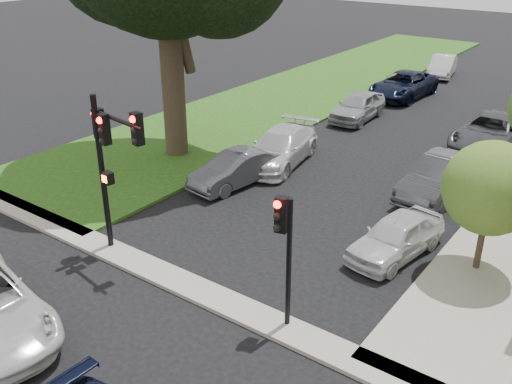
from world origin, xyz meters
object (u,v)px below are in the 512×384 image
Objects in this scene: car_parked_6 at (280,147)px; car_parked_8 at (403,85)px; car_parked_2 at (492,132)px; car_parked_5 at (235,169)px; car_parked_1 at (441,177)px; small_tree_a at (491,188)px; traffic_signal_main at (109,149)px; car_parked_0 at (396,236)px; traffic_signal_secondary at (285,239)px; car_parked_7 at (358,106)px; car_parked_9 at (443,66)px.

car_parked_6 is 0.94× the size of car_parked_8.
car_parked_5 is (-7.09, -10.56, -0.12)m from car_parked_2.
small_tree_a is at bearing -53.25° from car_parked_1.
traffic_signal_main is 1.31× the size of car_parked_0.
car_parked_6 is (-9.70, 3.71, -1.99)m from small_tree_a.
car_parked_5 is (-6.57, 6.37, -1.91)m from traffic_signal_secondary.
traffic_signal_main is at bearing -92.00° from car_parked_7.
car_parked_2 is 14.66m from car_parked_9.
car_parked_0 is 0.82× the size of car_parked_1.
traffic_signal_main reaches higher than car_parked_8.
car_parked_5 is (-0.25, 6.33, -2.85)m from traffic_signal_main.
car_parked_7 reaches higher than car_parked_9.
small_tree_a is 10.58m from car_parked_6.
car_parked_7 is 1.02× the size of car_parked_9.
traffic_signal_secondary is 0.91× the size of car_parked_5.
traffic_signal_main is 1.19× the size of car_parked_9.
car_parked_2 reaches higher than car_parked_1.
car_parked_9 is at bearing 86.36° from car_parked_7.
car_parked_1 is 1.11× the size of car_parked_9.
car_parked_2 is at bearing 88.26° from traffic_signal_secondary.
car_parked_1 is 20.81m from car_parked_9.
small_tree_a reaches higher than car_parked_6.
traffic_signal_main is 0.92× the size of car_parked_8.
car_parked_8 reaches higher than car_parked_6.
car_parked_7 is at bearing -102.26° from car_parked_9.
car_parked_2 reaches higher than car_parked_9.
car_parked_0 is (0.90, 5.05, -1.92)m from traffic_signal_secondary.
car_parked_6 reaches higher than car_parked_7.
car_parked_2 is at bearing 103.77° from small_tree_a.
car_parked_2 reaches higher than car_parked_6.
car_parked_9 is (-0.02, 20.44, -0.05)m from car_parked_6.
car_parked_6 is at bearing -101.50° from car_parked_9.
traffic_signal_main is 0.90× the size of car_parked_2.
car_parked_1 reaches higher than car_parked_7.
car_parked_2 is at bearing 67.95° from traffic_signal_main.
car_parked_1 is 0.92× the size of car_parked_6.
car_parked_5 is at bearing 135.90° from traffic_signal_secondary.
car_parked_5 reaches higher than car_parked_0.
car_parked_7 is at bearing -88.81° from car_parked_8.
car_parked_5 is at bearing 179.24° from car_parked_0.
small_tree_a reaches higher than car_parked_1.
car_parked_8 is at bearing 79.26° from car_parked_6.
car_parked_0 is 0.75× the size of car_parked_6.
car_parked_5 is 23.45m from car_parked_9.
car_parked_9 is at bearing 79.27° from car_parked_6.
car_parked_2 is at bearing -37.76° from car_parked_8.
small_tree_a is 0.79× the size of car_parked_6.
car_parked_6 is 20.44m from car_parked_9.
car_parked_7 is (-0.28, 17.13, -2.77)m from traffic_signal_main.
car_parked_2 is (-2.76, 11.26, -1.95)m from small_tree_a.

